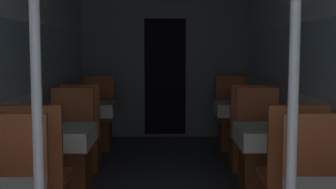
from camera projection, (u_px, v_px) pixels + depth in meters
name	position (u px, v px, depth m)	size (l,w,h in m)	color
wall_left	(18.00, 75.00, 4.16)	(0.05, 8.28, 2.24)	silver
wall_right	(312.00, 75.00, 4.18)	(0.05, 8.28, 2.24)	silver
bulkhead_far	(165.00, 66.00, 7.28)	(2.58, 0.09, 2.24)	slate
support_pole_left_0	(37.00, 108.00, 2.10)	(0.05, 0.05, 2.24)	silver
dining_table_left_1	(56.00, 140.00, 3.98)	(0.62, 0.62, 0.72)	#4C4C51
chair_left_far_1	(70.00, 160.00, 4.56)	(0.42, 0.42, 1.00)	brown
dining_table_left_2	(91.00, 111.00, 5.81)	(0.62, 0.62, 0.72)	#4C4C51
chair_left_near_2	(83.00, 145.00, 5.29)	(0.42, 0.42, 1.00)	brown
chair_left_far_2	(97.00, 128.00, 6.39)	(0.42, 0.42, 1.00)	brown
support_pole_right_0	(293.00, 108.00, 2.10)	(0.05, 0.05, 2.24)	silver
dining_table_right_1	(274.00, 140.00, 3.99)	(0.62, 0.62, 0.72)	#4C4C51
chair_right_far_1	(260.00, 160.00, 4.57)	(0.42, 0.42, 1.00)	brown
dining_table_right_2	(239.00, 111.00, 5.82)	(0.62, 0.62, 0.72)	#4C4C51
chair_right_near_2	(247.00, 144.00, 5.30)	(0.42, 0.42, 1.00)	brown
chair_right_far_2	(233.00, 128.00, 6.40)	(0.42, 0.42, 1.00)	brown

